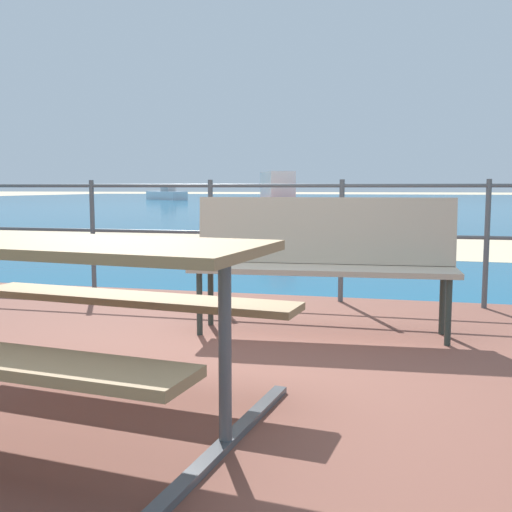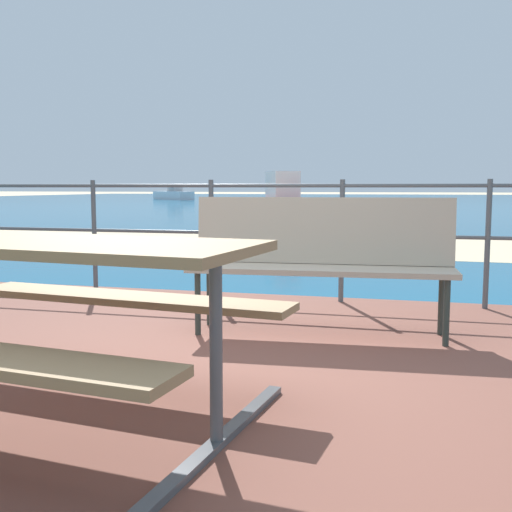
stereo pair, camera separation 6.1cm
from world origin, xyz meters
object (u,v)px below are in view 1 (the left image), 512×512
object	(u,v)px
picnic_table	(60,286)
park_bench	(323,252)
boat_near	(273,212)
boat_mid	(166,194)

from	to	relation	value
picnic_table	park_bench	size ratio (longest dim) A/B	1.04
boat_near	boat_mid	distance (m)	36.28
picnic_table	boat_near	distance (m)	12.91
boat_mid	boat_near	bearing A→B (deg)	158.43
picnic_table	boat_mid	xyz separation A→B (m)	(-18.07, 45.24, -0.21)
park_bench	boat_near	world-z (taller)	boat_near
boat_near	boat_mid	world-z (taller)	boat_near
picnic_table	park_bench	xyz separation A→B (m)	(0.83, 1.88, -0.03)
boat_near	picnic_table	bearing A→B (deg)	161.76
park_bench	boat_mid	distance (m)	47.30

